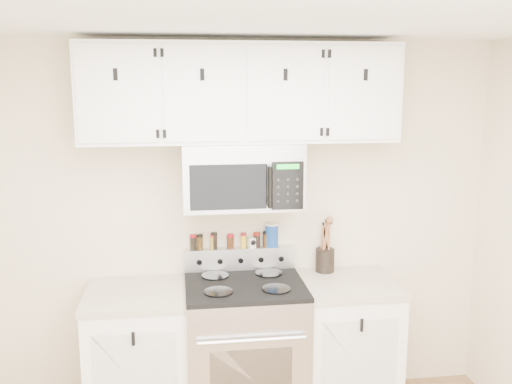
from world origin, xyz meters
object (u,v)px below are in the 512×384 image
Objects in this scene: utensil_crock at (325,258)px; range at (245,350)px; salt_canister at (272,235)px; microwave at (242,175)px.

range is at bearing -158.49° from utensil_crock.
salt_canister is (0.22, 0.28, 0.70)m from range.
utensil_crock is (0.59, 0.23, 0.53)m from range.
microwave is 2.01× the size of utensil_crock.
microwave is at bearing 89.77° from range.
utensil_crock is at bearing 21.51° from range.
utensil_crock is (0.59, 0.11, -0.61)m from microwave.
utensil_crock reaches higher than salt_canister.
microwave is 0.52m from salt_canister.
microwave is (0.00, 0.13, 1.14)m from range.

